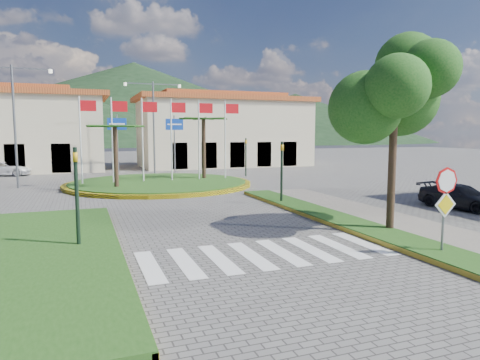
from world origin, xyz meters
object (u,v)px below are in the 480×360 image
object	(u,v)px
roundabout_island	(159,183)
car_side_right	(460,197)
stop_sign	(445,196)
white_van	(4,169)
deciduous_tree	(395,89)
car_dark_a	(72,165)
car_dark_b	(225,161)

from	to	relation	value
roundabout_island	car_side_right	bearing A→B (deg)	-49.78
stop_sign	white_van	world-z (taller)	stop_sign
deciduous_tree	car_dark_a	distance (m)	33.16
car_dark_a	deciduous_tree	bearing A→B (deg)	-175.76
stop_sign	car_dark_a	world-z (taller)	stop_sign
roundabout_island	car_dark_a	xyz separation A→B (m)	(-5.80, 13.84, 0.46)
roundabout_island	car_dark_b	size ratio (longest dim) A/B	3.19
car_side_right	roundabout_island	bearing A→B (deg)	120.49
roundabout_island	deciduous_tree	size ratio (longest dim) A/B	1.87
car_dark_b	car_side_right	distance (m)	27.66
car_dark_b	roundabout_island	bearing A→B (deg)	142.43
roundabout_island	deciduous_tree	world-z (taller)	deciduous_tree
white_van	car_dark_a	xyz separation A→B (m)	(5.39, 2.52, 0.04)
stop_sign	white_van	bearing A→B (deg)	117.15
car_dark_a	white_van	bearing A→B (deg)	99.15
white_van	car_dark_b	distance (m)	20.52
stop_sign	white_van	size ratio (longest dim) A/B	0.62
deciduous_tree	car_dark_b	distance (m)	30.89
deciduous_tree	car_dark_a	size ratio (longest dim) A/B	1.82
car_dark_a	car_dark_b	size ratio (longest dim) A/B	0.94
stop_sign	car_dark_b	xyz separation A→B (m)	(4.34, 33.37, -1.14)
car_dark_a	car_dark_b	world-z (taller)	car_dark_b
car_dark_a	roundabout_island	bearing A→B (deg)	-173.14
stop_sign	car_dark_a	distance (m)	35.55
car_dark_a	stop_sign	bearing A→B (deg)	-178.35
white_van	car_dark_a	world-z (taller)	car_dark_a
roundabout_island	car_dark_a	distance (m)	15.02
roundabout_island	stop_sign	size ratio (longest dim) A/B	4.79
deciduous_tree	car_dark_b	bearing A→B (deg)	82.98
roundabout_island	white_van	bearing A→B (deg)	134.65
roundabout_island	car_dark_a	bearing A→B (deg)	112.73
car_dark_a	car_dark_b	bearing A→B (deg)	-107.82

